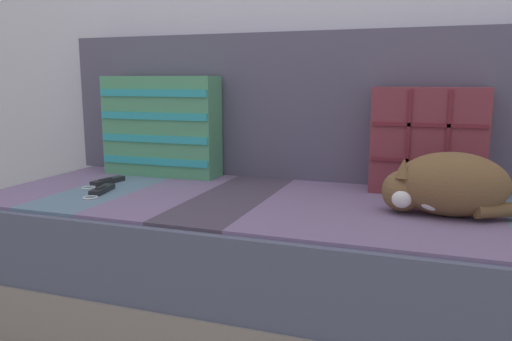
# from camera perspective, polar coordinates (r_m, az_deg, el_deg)

# --- Properties ---
(ground_plane) EXTENTS (14.00, 14.00, 0.00)m
(ground_plane) POSITION_cam_1_polar(r_m,az_deg,el_deg) (1.72, 0.44, -17.76)
(ground_plane) COLOR #A89E8E
(couch) EXTENTS (2.00, 0.89, 0.43)m
(couch) POSITION_cam_1_polar(r_m,az_deg,el_deg) (1.73, 1.61, -9.99)
(couch) COLOR gray
(couch) RESTS_ON ground_plane
(sofa_backrest) EXTENTS (1.96, 0.14, 0.56)m
(sofa_backrest) POSITION_cam_1_polar(r_m,az_deg,el_deg) (1.98, 5.04, 7.31)
(sofa_backrest) COLOR #514C60
(sofa_backrest) RESTS_ON couch
(throw_pillow_quilted) EXTENTS (0.37, 0.14, 0.36)m
(throw_pillow_quilted) POSITION_cam_1_polar(r_m,az_deg,el_deg) (1.78, 19.04, 3.20)
(throw_pillow_quilted) COLOR brown
(throw_pillow_quilted) RESTS_ON couch
(throw_pillow_striped) EXTENTS (0.48, 0.14, 0.40)m
(throw_pillow_striped) POSITION_cam_1_polar(r_m,az_deg,el_deg) (2.06, -10.75, 5.01)
(throw_pillow_striped) COLOR #4C9366
(throw_pillow_striped) RESTS_ON couch
(sleeping_cat) EXTENTS (0.39, 0.19, 0.18)m
(sleeping_cat) POSITION_cam_1_polar(r_m,az_deg,el_deg) (1.52, 20.62, -1.66)
(sleeping_cat) COLOR brown
(sleeping_cat) RESTS_ON couch
(game_remote_near) EXTENTS (0.08, 0.19, 0.02)m
(game_remote_near) POSITION_cam_1_polar(r_m,az_deg,el_deg) (1.80, -17.26, -2.17)
(game_remote_near) COLOR black
(game_remote_near) RESTS_ON couch
(game_remote_far) EXTENTS (0.07, 0.20, 0.02)m
(game_remote_far) POSITION_cam_1_polar(r_m,az_deg,el_deg) (1.95, -16.73, -1.22)
(game_remote_far) COLOR black
(game_remote_far) RESTS_ON couch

